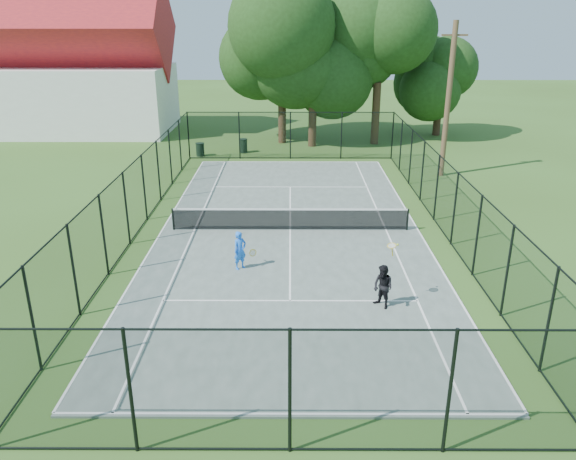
{
  "coord_description": "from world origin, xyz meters",
  "views": [
    {
      "loc": [
        0.0,
        -22.46,
        8.67
      ],
      "look_at": [
        -0.08,
        -3.0,
        1.2
      ],
      "focal_mm": 35.0,
      "sensor_mm": 36.0,
      "label": 1
    }
  ],
  "objects_px": {
    "trash_bin_right": "(243,146)",
    "player_blue": "(240,250)",
    "tennis_net": "(290,218)",
    "trash_bin_left": "(200,149)",
    "utility_pole": "(448,100)",
    "player_black": "(383,287)"
  },
  "relations": [
    {
      "from": "tennis_net",
      "to": "player_black",
      "type": "bearing_deg",
      "value": -66.9
    },
    {
      "from": "trash_bin_left",
      "to": "trash_bin_right",
      "type": "relative_size",
      "value": 0.92
    },
    {
      "from": "tennis_net",
      "to": "trash_bin_right",
      "type": "bearing_deg",
      "value": 102.17
    },
    {
      "from": "trash_bin_right",
      "to": "player_blue",
      "type": "relative_size",
      "value": 0.66
    },
    {
      "from": "trash_bin_left",
      "to": "tennis_net",
      "type": "bearing_deg",
      "value": -66.64
    },
    {
      "from": "utility_pole",
      "to": "player_blue",
      "type": "distance_m",
      "value": 17.02
    },
    {
      "from": "trash_bin_right",
      "to": "player_blue",
      "type": "xyz_separation_m",
      "value": [
        1.36,
        -18.59,
        0.29
      ]
    },
    {
      "from": "tennis_net",
      "to": "trash_bin_right",
      "type": "height_order",
      "value": "tennis_net"
    },
    {
      "from": "tennis_net",
      "to": "player_blue",
      "type": "height_order",
      "value": "player_blue"
    },
    {
      "from": "trash_bin_left",
      "to": "player_black",
      "type": "height_order",
      "value": "player_black"
    },
    {
      "from": "trash_bin_left",
      "to": "player_black",
      "type": "distance_m",
      "value": 22.31
    },
    {
      "from": "utility_pole",
      "to": "player_black",
      "type": "bearing_deg",
      "value": -110.21
    },
    {
      "from": "tennis_net",
      "to": "player_blue",
      "type": "xyz_separation_m",
      "value": [
        -1.8,
        -3.92,
        0.19
      ]
    },
    {
      "from": "trash_bin_right",
      "to": "tennis_net",
      "type": "bearing_deg",
      "value": -77.83
    },
    {
      "from": "utility_pole",
      "to": "trash_bin_left",
      "type": "bearing_deg",
      "value": 162.19
    },
    {
      "from": "tennis_net",
      "to": "utility_pole",
      "type": "relative_size",
      "value": 1.19
    },
    {
      "from": "trash_bin_right",
      "to": "utility_pole",
      "type": "distance_m",
      "value": 13.7
    },
    {
      "from": "player_blue",
      "to": "tennis_net",
      "type": "bearing_deg",
      "value": 65.32
    },
    {
      "from": "player_black",
      "to": "trash_bin_right",
      "type": "bearing_deg",
      "value": 105.77
    },
    {
      "from": "player_black",
      "to": "trash_bin_left",
      "type": "bearing_deg",
      "value": 113.27
    },
    {
      "from": "player_blue",
      "to": "trash_bin_right",
      "type": "bearing_deg",
      "value": 94.19
    },
    {
      "from": "tennis_net",
      "to": "trash_bin_left",
      "type": "xyz_separation_m",
      "value": [
        -5.92,
        13.7,
        -0.14
      ]
    }
  ]
}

